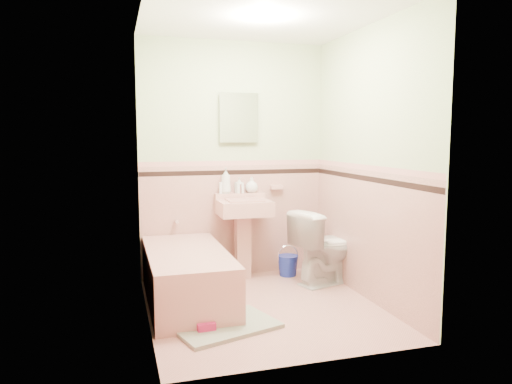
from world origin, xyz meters
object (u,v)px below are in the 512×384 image
object	(u,v)px
sink	(244,240)
soap_bottle_right	(252,185)
soap_bottle_left	(226,181)
shoe	(206,327)
bathtub	(187,278)
toilet	(327,246)
bucket	(288,265)
soap_bottle_mid	(239,185)
medicine_cabinet	(239,118)

from	to	relation	value
sink	soap_bottle_right	world-z (taller)	soap_bottle_right
soap_bottle_left	shoe	xyz separation A→B (m)	(-0.49, -1.47, -0.98)
bathtub	shoe	size ratio (longest dim) A/B	10.73
bathtub	toilet	world-z (taller)	toilet
toilet	bucket	xyz separation A→B (m)	(-0.30, 0.36, -0.27)
bathtub	soap_bottle_mid	distance (m)	1.24
toilet	soap_bottle_left	bearing A→B (deg)	43.24
soap_bottle_left	bathtub	bearing A→B (deg)	-126.66
bathtub	soap_bottle_right	size ratio (longest dim) A/B	8.82
bathtub	shoe	world-z (taller)	bathtub
medicine_cabinet	soap_bottle_right	distance (m)	0.73
bathtub	soap_bottle_mid	bearing A→B (deg)	46.47
bathtub	soap_bottle_left	world-z (taller)	soap_bottle_left
medicine_cabinet	bucket	distance (m)	1.68
soap_bottle_mid	shoe	distance (m)	1.86
medicine_cabinet	bathtub	bearing A→B (deg)	-132.58
soap_bottle_right	bucket	xyz separation A→B (m)	(0.36, -0.17, -0.88)
soap_bottle_mid	shoe	bearing A→B (deg)	-113.49
medicine_cabinet	bucket	size ratio (longest dim) A/B	2.04
sink	shoe	world-z (taller)	sink
bathtub	soap_bottle_left	bearing A→B (deg)	53.34
sink	medicine_cabinet	xyz separation A→B (m)	(0.00, 0.21, 1.28)
bathtub	sink	bearing A→B (deg)	37.93
medicine_cabinet	toilet	size ratio (longest dim) A/B	0.59
soap_bottle_left	bucket	distance (m)	1.14
bucket	toilet	bearing A→B (deg)	-50.11
soap_bottle_right	shoe	distance (m)	1.91
toilet	bucket	distance (m)	0.54
medicine_cabinet	shoe	size ratio (longest dim) A/B	3.23
soap_bottle_mid	shoe	size ratio (longest dim) A/B	1.21
soap_bottle_mid	toilet	bearing A→B (deg)	-33.65
bathtub	shoe	bearing A→B (deg)	-87.47
soap_bottle_right	shoe	xyz separation A→B (m)	(-0.78, -1.47, -0.93)
bathtub	medicine_cabinet	bearing A→B (deg)	47.42
shoe	soap_bottle_right	bearing A→B (deg)	58.71
bathtub	shoe	xyz separation A→B (m)	(0.03, -0.76, -0.17)
soap_bottle_right	shoe	bearing A→B (deg)	-117.86
toilet	soap_bottle_mid	bearing A→B (deg)	38.95
sink	soap_bottle_left	bearing A→B (deg)	130.08
bucket	soap_bottle_right	bearing A→B (deg)	154.28
soap_bottle_mid	toilet	size ratio (longest dim) A/B	0.22
bathtub	toilet	bearing A→B (deg)	7.02
bathtub	toilet	xyz separation A→B (m)	(1.47, 0.18, 0.16)
soap_bottle_right	toilet	bearing A→B (deg)	-38.87
bathtub	sink	xyz separation A→B (m)	(0.68, 0.53, 0.20)
bucket	shoe	distance (m)	1.73
bathtub	bucket	size ratio (longest dim) A/B	6.77
sink	toilet	xyz separation A→B (m)	(0.79, -0.35, -0.04)
toilet	shoe	bearing A→B (deg)	105.95
toilet	shoe	distance (m)	1.75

